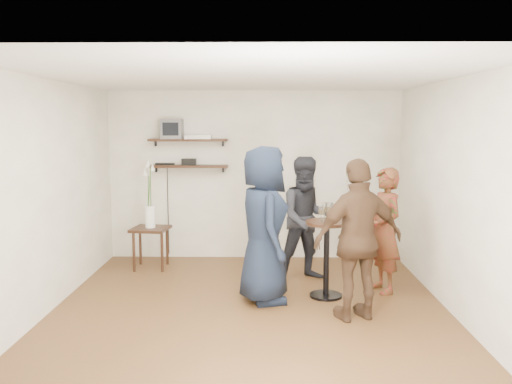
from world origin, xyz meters
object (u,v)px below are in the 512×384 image
person_brown (359,240)px  person_dark (307,219)px  person_plaid (385,230)px  side_table (151,234)px  dvd_deck (198,137)px  radio (189,162)px  crt_monitor (172,129)px  person_navy (264,225)px  drinks_table (327,248)px

person_brown → person_dark: bearing=-93.0°
person_plaid → side_table: bearing=-125.3°
dvd_deck → radio: size_ratio=1.82×
crt_monitor → person_brown: 3.69m
side_table → person_dark: bearing=-12.9°
person_navy → drinks_table: bearing=-90.0°
radio → person_navy: (1.15, -1.99, -0.59)m
radio → side_table: (-0.50, -0.55, -1.01)m
drinks_table → person_plaid: size_ratio=0.60×
side_table → person_navy: bearing=-41.2°
crt_monitor → dvd_deck: 0.41m
person_dark → person_navy: (-0.59, -0.93, 0.09)m
person_plaid → person_dark: (-0.92, 0.53, 0.05)m
side_table → person_navy: person_navy is taller
dvd_deck → person_dark: size_ratio=0.24×
dvd_deck → side_table: 1.63m
person_dark → radio: bearing=135.7°
crt_monitor → side_table: bearing=-114.8°
radio → person_navy: 2.37m
dvd_deck → person_navy: size_ratio=0.22×
person_plaid → person_navy: person_navy is taller
side_table → drinks_table: bearing=-27.9°
dvd_deck → side_table: dvd_deck is taller
side_table → person_brown: size_ratio=0.35×
radio → person_plaid: 3.18m
side_table → person_navy: size_ratio=0.33×
side_table → person_plaid: 3.33m
radio → person_brown: 3.41m
side_table → drinks_table: 2.73m
dvd_deck → person_plaid: dvd_deck is taller
drinks_table → person_navy: 0.84m
crt_monitor → side_table: (-0.25, -0.55, -1.51)m
drinks_table → crt_monitor: bearing=139.9°
radio → person_dark: person_dark is taller
dvd_deck → drinks_table: dvd_deck is taller
side_table → person_plaid: (3.15, -1.05, 0.28)m
crt_monitor → drinks_table: 3.16m
drinks_table → person_navy: bearing=-167.4°
radio → side_table: size_ratio=0.36×
drinks_table → person_plaid: 0.80m
crt_monitor → drinks_table: (2.16, -1.82, -1.42)m
radio → drinks_table: radio is taller
dvd_deck → person_brown: size_ratio=0.23×
radio → side_table: radio is taller
dvd_deck → drinks_table: bearing=-45.9°
radio → person_plaid: radio is taller
radio → person_plaid: size_ratio=0.14×
crt_monitor → person_dark: crt_monitor is taller
person_brown → drinks_table: bearing=-90.0°
radio → crt_monitor: bearing=180.0°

